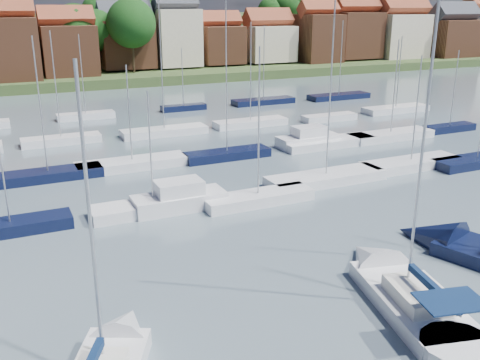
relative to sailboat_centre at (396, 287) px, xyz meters
name	(u,v)px	position (x,y,z in m)	size (l,w,h in m)	color
ground	(168,143)	(-1.26, 36.65, -0.35)	(260.00, 260.00, 0.00)	#4E6169
sailboat_centre	(396,287)	(0.00, 0.00, 0.00)	(6.26, 13.22, 17.31)	silver
sailboat_navy	(480,253)	(7.35, 1.07, 0.00)	(7.58, 13.53, 18.09)	black
buoy_e	(374,256)	(1.72, 4.01, -0.35)	(0.44, 0.44, 0.44)	beige
marina_field	(199,147)	(0.65, 31.80, 0.08)	(79.62, 41.41, 15.93)	silver
far_shore_town	(68,45)	(0.97, 129.31, 4.26)	(212.46, 90.00, 22.27)	#384924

